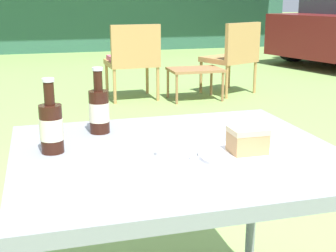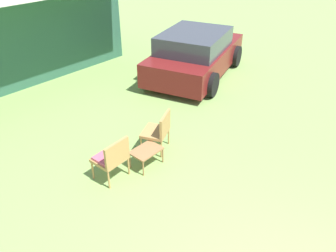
% 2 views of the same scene
% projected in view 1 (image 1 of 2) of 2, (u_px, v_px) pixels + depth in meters
% --- Properties ---
extents(wicker_chair_cushioned, '(0.58, 0.52, 0.86)m').
position_uv_depth(wicker_chair_cushioned, '(133.00, 57.00, 5.30)').
color(wicker_chair_cushioned, '#B2844C').
rests_on(wicker_chair_cushioned, ground_plane).
extents(wicker_chair_plain, '(0.71, 0.67, 0.86)m').
position_uv_depth(wicker_chair_plain, '(234.00, 54.00, 5.60)').
color(wicker_chair_plain, '#B2844C').
rests_on(wicker_chair_plain, ground_plane).
extents(garden_side_table, '(0.59, 0.42, 0.36)m').
position_uv_depth(garden_side_table, '(195.00, 72.00, 5.34)').
color(garden_side_table, '#996B42').
rests_on(garden_side_table, ground_plane).
extents(patio_table, '(0.97, 0.83, 0.71)m').
position_uv_depth(patio_table, '(177.00, 170.00, 1.42)').
color(patio_table, gray).
rests_on(patio_table, ground_plane).
extents(cake_on_plate, '(0.23, 0.23, 0.08)m').
position_uv_depth(cake_on_plate, '(243.00, 147.00, 1.35)').
color(cake_on_plate, white).
rests_on(cake_on_plate, patio_table).
extents(cola_bottle_near, '(0.07, 0.07, 0.22)m').
position_uv_depth(cola_bottle_near, '(99.00, 110.00, 1.57)').
color(cola_bottle_near, black).
rests_on(cola_bottle_near, patio_table).
extents(cola_bottle_far, '(0.07, 0.07, 0.22)m').
position_uv_depth(cola_bottle_far, '(51.00, 126.00, 1.37)').
color(cola_bottle_far, black).
rests_on(cola_bottle_far, patio_table).
extents(fork, '(0.20, 0.01, 0.01)m').
position_uv_depth(fork, '(222.00, 155.00, 1.35)').
color(fork, silver).
rests_on(fork, patio_table).
extents(loose_bottle_cap, '(0.03, 0.03, 0.01)m').
position_uv_depth(loose_bottle_cap, '(160.00, 153.00, 1.37)').
color(loose_bottle_cap, silver).
rests_on(loose_bottle_cap, patio_table).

